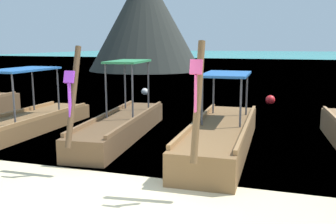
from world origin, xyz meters
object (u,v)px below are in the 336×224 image
longtail_boat_pink_ribbon (221,135)px  mooring_buoy_near (270,100)px  longtail_boat_red_ribbon (6,128)px  longtail_boat_violet_ribbon (121,125)px  karst_rock (142,22)px  mooring_buoy_far (145,92)px

longtail_boat_pink_ribbon → mooring_buoy_near: size_ratio=14.83×
longtail_boat_red_ribbon → mooring_buoy_near: longtail_boat_red_ribbon is taller
longtail_boat_red_ribbon → longtail_boat_violet_ribbon: (2.99, 1.07, 0.06)m
longtail_boat_pink_ribbon → karst_rock: bearing=115.3°
longtail_boat_violet_ribbon → karst_rock: size_ratio=0.51×
longtail_boat_pink_ribbon → mooring_buoy_far: bearing=121.6°
longtail_boat_violet_ribbon → karst_rock: (-9.24, 25.22, 4.25)m
longtail_boat_pink_ribbon → longtail_boat_violet_ribbon: bearing=170.7°
longtail_boat_red_ribbon → longtail_boat_violet_ribbon: 3.18m
longtail_boat_violet_ribbon → mooring_buoy_far: longtail_boat_violet_ribbon is taller
longtail_boat_violet_ribbon → mooring_buoy_near: size_ratio=14.83×
longtail_boat_violet_ribbon → longtail_boat_pink_ribbon: bearing=-9.3°
mooring_buoy_far → longtail_boat_violet_ribbon: bearing=-73.2°
mooring_buoy_near → longtail_boat_pink_ribbon: bearing=-95.9°
longtail_boat_red_ribbon → longtail_boat_pink_ribbon: size_ratio=1.25×
longtail_boat_pink_ribbon → mooring_buoy_near: longtail_boat_pink_ribbon is taller
longtail_boat_violet_ribbon → mooring_buoy_near: 8.07m
longtail_boat_red_ribbon → mooring_buoy_far: 9.35m
longtail_boat_red_ribbon → karst_rock: 27.37m
karst_rock → mooring_buoy_far: size_ratio=32.10×
mooring_buoy_near → karst_rock: bearing=125.6°
longtail_boat_red_ribbon → longtail_boat_violet_ribbon: size_ratio=1.25×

